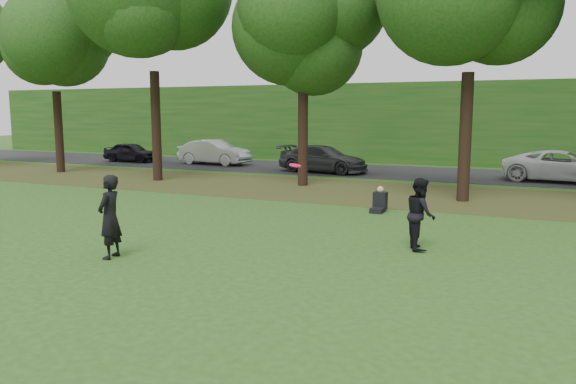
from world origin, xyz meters
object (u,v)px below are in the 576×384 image
(player_left, at_px, (110,217))
(player_right, at_px, (420,214))
(seated_person, at_px, (379,202))
(frisbee, at_px, (295,165))

(player_left, relative_size, player_right, 1.10)
(player_left, height_order, player_right, player_left)
(seated_person, bearing_deg, frisbee, -92.05)
(frisbee, relative_size, seated_person, 0.37)
(player_left, height_order, seated_person, player_left)
(player_left, height_order, frisbee, frisbee)
(player_left, distance_m, seated_person, 9.08)
(player_left, xyz_separation_m, seated_person, (3.91, 8.18, -0.62))
(player_right, bearing_deg, frisbee, 101.35)
(player_right, xyz_separation_m, frisbee, (-2.51, -1.64, 1.19))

